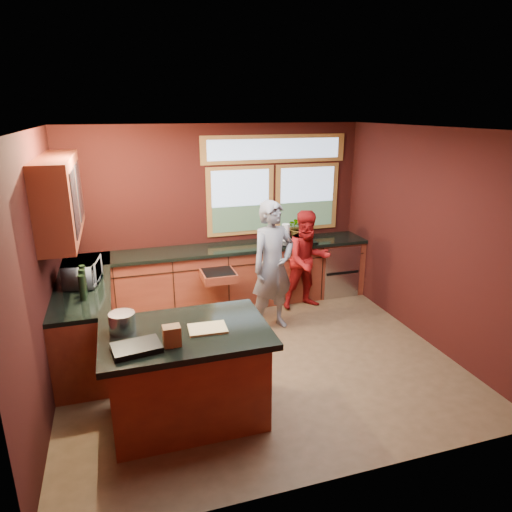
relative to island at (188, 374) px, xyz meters
name	(u,v)px	position (x,y,z in m)	size (l,w,h in m)	color
floor	(257,359)	(0.97, 0.84, -0.48)	(4.50, 4.50, 0.00)	brown
room_shell	(198,211)	(0.37, 1.17, 1.32)	(4.52, 4.02, 2.71)	black
back_counter	(237,275)	(1.16, 2.54, -0.01)	(4.50, 0.64, 0.93)	maroon
left_counter	(86,315)	(-0.98, 1.69, -0.01)	(0.64, 2.30, 0.93)	maroon
island	(188,374)	(0.00, 0.00, 0.00)	(1.55, 1.05, 0.95)	maroon
person_grey	(273,266)	(1.42, 1.60, 0.41)	(0.65, 0.43, 1.78)	slate
person_red	(307,260)	(2.14, 2.09, 0.27)	(0.73, 0.57, 1.50)	maroon
microwave	(83,272)	(-0.95, 1.57, 0.60)	(0.52, 0.35, 0.29)	#999999
potted_plant	(299,227)	(2.19, 2.59, 0.65)	(0.36, 0.31, 0.40)	#999999
paper_towel	(286,233)	(1.96, 2.54, 0.59)	(0.12, 0.12, 0.28)	white
cutting_board	(208,329)	(0.20, -0.05, 0.48)	(0.35, 0.25, 0.02)	tan
stock_pot	(122,322)	(-0.55, 0.15, 0.56)	(0.24, 0.24, 0.18)	#B3B4B8
paper_bag	(172,336)	(-0.15, -0.25, 0.56)	(0.15, 0.12, 0.18)	brown
black_tray	(137,348)	(-0.45, -0.25, 0.49)	(0.40, 0.28, 0.05)	black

